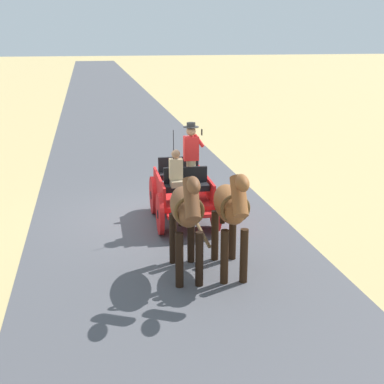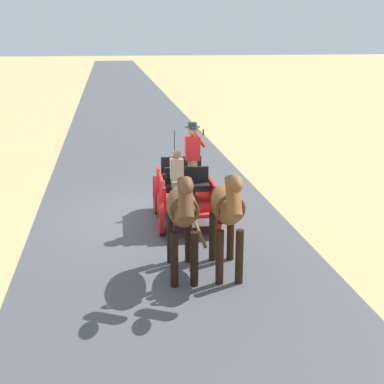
# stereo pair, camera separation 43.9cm
# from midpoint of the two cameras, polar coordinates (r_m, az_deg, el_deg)

# --- Properties ---
(ground_plane) EXTENTS (200.00, 200.00, 0.00)m
(ground_plane) POSITION_cam_midpoint_polar(r_m,az_deg,el_deg) (13.70, -2.53, -2.65)
(ground_plane) COLOR tan
(road_surface) EXTENTS (6.20, 160.00, 0.01)m
(road_surface) POSITION_cam_midpoint_polar(r_m,az_deg,el_deg) (13.70, -2.53, -2.63)
(road_surface) COLOR #4C4C51
(road_surface) RESTS_ON ground
(horse_drawn_carriage) EXTENTS (1.45, 4.51, 2.50)m
(horse_drawn_carriage) POSITION_cam_midpoint_polar(r_m,az_deg,el_deg) (13.07, 0.23, 0.17)
(horse_drawn_carriage) COLOR red
(horse_drawn_carriage) RESTS_ON ground
(horse_near_side) EXTENTS (0.67, 2.14, 2.21)m
(horse_near_side) POSITION_cam_midpoint_polar(r_m,az_deg,el_deg) (10.14, 4.94, -1.73)
(horse_near_side) COLOR brown
(horse_near_side) RESTS_ON ground
(horse_off_side) EXTENTS (0.64, 2.13, 2.21)m
(horse_off_side) POSITION_cam_midpoint_polar(r_m,az_deg,el_deg) (10.00, 0.21, -1.94)
(horse_off_side) COLOR brown
(horse_off_side) RESTS_ON ground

